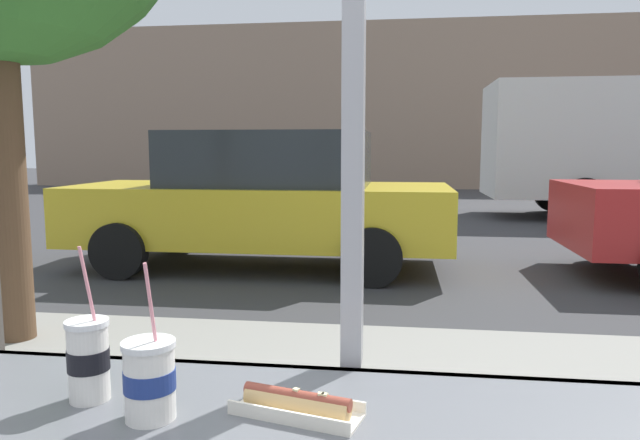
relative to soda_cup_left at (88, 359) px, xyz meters
name	(u,v)px	position (x,y,z in m)	size (l,w,h in m)	color
ground_plane	(390,240)	(0.53, 8.21, -1.04)	(60.00, 60.00, 0.00)	#38383A
sidewalk_strip	(374,419)	(0.53, 1.81, -0.97)	(16.00, 2.80, 0.13)	gray
building_facade_far	(396,107)	(0.53, 20.77, 1.94)	(28.00, 1.20, 5.95)	gray
soda_cup_left	(88,359)	(0.00, 0.00, 0.00)	(0.09, 0.09, 0.33)	silver
soda_cup_right	(150,379)	(0.16, -0.06, -0.01)	(0.10, 0.10, 0.31)	white
hotdog_tray_near	(297,404)	(0.44, -0.01, -0.07)	(0.27, 0.16, 0.05)	silver
parked_car_yellow	(263,199)	(-1.01, 5.88, -0.19)	(4.59, 1.96, 1.67)	gold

